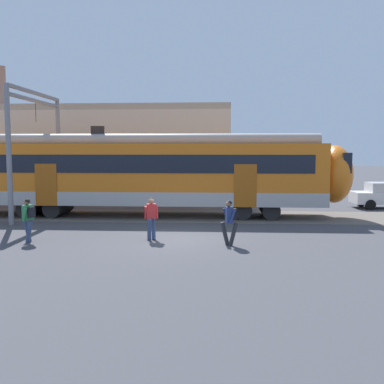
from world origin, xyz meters
TOP-DOWN VIEW (x-y plane):
  - ground_plane at (0.00, 0.00)m, footprint 160.00×160.00m
  - pedestrian_green at (-5.49, -1.02)m, footprint 0.58×0.65m
  - pedestrian_red at (-0.92, -0.29)m, footprint 0.54×0.69m
  - pedestrian_navy at (2.08, -1.11)m, footprint 0.68×0.54m
  - catenary_gantry at (-7.99, 6.01)m, footprint 0.24×6.64m
  - background_building at (-7.41, 13.18)m, footprint 19.55×5.00m

SIDE VIEW (x-z plane):
  - ground_plane at x=0.00m, z-range 0.00..0.00m
  - pedestrian_green at x=-5.49m, z-range 0.16..1.82m
  - pedestrian_red at x=-0.92m, z-range 0.16..1.82m
  - pedestrian_navy at x=2.08m, z-range 0.16..1.82m
  - background_building at x=-7.41m, z-range -1.39..7.81m
  - catenary_gantry at x=-7.99m, z-range 1.05..7.58m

